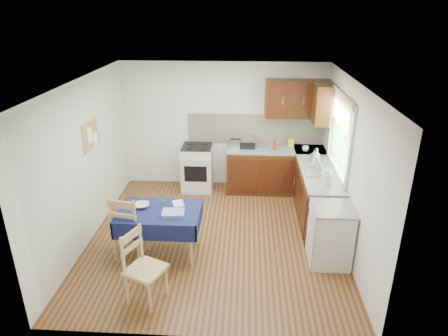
# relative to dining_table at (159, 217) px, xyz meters

# --- Properties ---
(floor) EXTENTS (4.20, 4.20, 0.00)m
(floor) POSITION_rel_dining_table_xyz_m (0.78, 0.48, -0.62)
(floor) COLOR #482913
(floor) RESTS_ON ground
(ceiling) EXTENTS (4.00, 4.20, 0.02)m
(ceiling) POSITION_rel_dining_table_xyz_m (0.78, 0.48, 1.88)
(ceiling) COLOR silver
(ceiling) RESTS_ON wall_back
(wall_back) EXTENTS (4.00, 0.02, 2.50)m
(wall_back) POSITION_rel_dining_table_xyz_m (0.78, 2.58, 0.63)
(wall_back) COLOR silver
(wall_back) RESTS_ON ground
(wall_front) EXTENTS (4.00, 0.02, 2.50)m
(wall_front) POSITION_rel_dining_table_xyz_m (0.78, -1.62, 0.63)
(wall_front) COLOR silver
(wall_front) RESTS_ON ground
(wall_left) EXTENTS (0.02, 4.20, 2.50)m
(wall_left) POSITION_rel_dining_table_xyz_m (-1.22, 0.48, 0.63)
(wall_left) COLOR silver
(wall_left) RESTS_ON ground
(wall_right) EXTENTS (0.02, 4.20, 2.50)m
(wall_right) POSITION_rel_dining_table_xyz_m (2.78, 0.48, 0.63)
(wall_right) COLOR silver
(wall_right) RESTS_ON ground
(base_cabinets) EXTENTS (1.90, 2.30, 0.86)m
(base_cabinets) POSITION_rel_dining_table_xyz_m (2.14, 1.74, -0.19)
(base_cabinets) COLOR #331408
(base_cabinets) RESTS_ON ground
(worktop_back) EXTENTS (1.90, 0.60, 0.04)m
(worktop_back) POSITION_rel_dining_table_xyz_m (1.83, 2.28, 0.26)
(worktop_back) COLOR gray
(worktop_back) RESTS_ON base_cabinets
(worktop_right) EXTENTS (0.60, 1.70, 0.04)m
(worktop_right) POSITION_rel_dining_table_xyz_m (2.48, 1.13, 0.26)
(worktop_right) COLOR gray
(worktop_right) RESTS_ON base_cabinets
(worktop_corner) EXTENTS (0.60, 0.60, 0.04)m
(worktop_corner) POSITION_rel_dining_table_xyz_m (2.48, 2.28, 0.26)
(worktop_corner) COLOR gray
(worktop_corner) RESTS_ON base_cabinets
(splashback) EXTENTS (2.70, 0.02, 0.60)m
(splashback) POSITION_rel_dining_table_xyz_m (1.43, 2.57, 0.58)
(splashback) COLOR #EEE0CA
(splashback) RESTS_ON wall_back
(upper_cabinets) EXTENTS (1.20, 0.85, 0.70)m
(upper_cabinets) POSITION_rel_dining_table_xyz_m (2.31, 2.28, 1.23)
(upper_cabinets) COLOR #331408
(upper_cabinets) RESTS_ON wall_back
(stove) EXTENTS (0.60, 0.61, 0.92)m
(stove) POSITION_rel_dining_table_xyz_m (0.28, 2.28, -0.16)
(stove) COLOR silver
(stove) RESTS_ON ground
(window) EXTENTS (0.04, 1.48, 1.26)m
(window) POSITION_rel_dining_table_xyz_m (2.75, 1.18, 1.03)
(window) COLOR #285021
(window) RESTS_ON wall_right
(fridge) EXTENTS (0.58, 0.60, 0.89)m
(fridge) POSITION_rel_dining_table_xyz_m (2.48, -0.07, -0.18)
(fridge) COLOR silver
(fridge) RESTS_ON ground
(corkboard) EXTENTS (0.04, 0.62, 0.47)m
(corkboard) POSITION_rel_dining_table_xyz_m (-1.19, 0.78, 0.98)
(corkboard) COLOR #A88354
(corkboard) RESTS_ON wall_left
(dining_table) EXTENTS (1.19, 0.81, 0.72)m
(dining_table) POSITION_rel_dining_table_xyz_m (0.00, 0.00, 0.00)
(dining_table) COLOR #111544
(dining_table) RESTS_ON ground
(chair_far) EXTENTS (0.52, 0.52, 1.02)m
(chair_far) POSITION_rel_dining_table_xyz_m (-0.43, -0.13, -0.08)
(chair_far) COLOR #A88354
(chair_far) RESTS_ON ground
(chair_near) EXTENTS (0.57, 0.57, 0.97)m
(chair_near) POSITION_rel_dining_table_xyz_m (-0.01, -1.02, -0.10)
(chair_near) COLOR #A88354
(chair_near) RESTS_ON ground
(toaster) EXTENTS (0.25, 0.15, 0.19)m
(toaster) POSITION_rel_dining_table_xyz_m (1.05, 2.27, 0.37)
(toaster) COLOR silver
(toaster) RESTS_ON worktop_back
(sandwich_press) EXTENTS (0.29, 0.25, 0.17)m
(sandwich_press) POSITION_rel_dining_table_xyz_m (1.27, 2.31, 0.37)
(sandwich_press) COLOR black
(sandwich_press) RESTS_ON worktop_back
(sauce_bottle) EXTENTS (0.05, 0.05, 0.22)m
(sauce_bottle) POSITION_rel_dining_table_xyz_m (1.79, 2.19, 0.39)
(sauce_bottle) COLOR red
(sauce_bottle) RESTS_ON worktop_back
(yellow_packet) EXTENTS (0.12, 0.10, 0.15)m
(yellow_packet) POSITION_rel_dining_table_xyz_m (2.12, 2.41, 0.36)
(yellow_packet) COLOR yellow
(yellow_packet) RESTS_ON worktop_back
(dish_rack) EXTENTS (0.47, 0.36, 0.22)m
(dish_rack) POSITION_rel_dining_table_xyz_m (2.47, 1.09, 0.31)
(dish_rack) COLOR gray
(dish_rack) RESTS_ON worktop_right
(kettle) EXTENTS (0.16, 0.16, 0.28)m
(kettle) POSITION_rel_dining_table_xyz_m (2.49, 0.62, 0.41)
(kettle) COLOR silver
(kettle) RESTS_ON worktop_right
(cup) EXTENTS (0.14, 0.14, 0.10)m
(cup) POSITION_rel_dining_table_xyz_m (2.37, 2.17, 0.33)
(cup) COLOR silver
(cup) RESTS_ON worktop_back
(soap_bottle_a) EXTENTS (0.16, 0.16, 0.33)m
(soap_bottle_a) POSITION_rel_dining_table_xyz_m (2.44, 1.38, 0.45)
(soap_bottle_a) COLOR silver
(soap_bottle_a) RESTS_ON worktop_right
(soap_bottle_b) EXTENTS (0.13, 0.13, 0.20)m
(soap_bottle_b) POSITION_rel_dining_table_xyz_m (2.45, 1.66, 0.39)
(soap_bottle_b) COLOR #1B63A0
(soap_bottle_b) RESTS_ON worktop_right
(soap_bottle_c) EXTENTS (0.14, 0.14, 0.16)m
(soap_bottle_c) POSITION_rel_dining_table_xyz_m (2.48, 0.68, 0.36)
(soap_bottle_c) COLOR #227E39
(soap_bottle_c) RESTS_ON worktop_right
(plate_bowl) EXTENTS (0.26, 0.26, 0.05)m
(plate_bowl) POSITION_rel_dining_table_xyz_m (-0.27, 0.09, 0.13)
(plate_bowl) COLOR beige
(plate_bowl) RESTS_ON dining_table
(book) EXTENTS (0.22, 0.26, 0.02)m
(book) POSITION_rel_dining_table_xyz_m (0.17, 0.19, 0.11)
(book) COLOR white
(book) RESTS_ON dining_table
(spice_jar) EXTENTS (0.04, 0.04, 0.08)m
(spice_jar) POSITION_rel_dining_table_xyz_m (0.04, 0.17, 0.15)
(spice_jar) COLOR #23822E
(spice_jar) RESTS_ON dining_table
(tea_towel) EXTENTS (0.33, 0.27, 0.06)m
(tea_towel) POSITION_rel_dining_table_xyz_m (0.23, -0.12, 0.13)
(tea_towel) COLOR navy
(tea_towel) RESTS_ON dining_table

